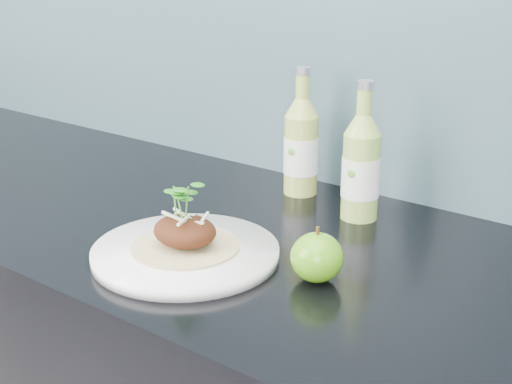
# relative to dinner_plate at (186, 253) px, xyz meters

# --- Properties ---
(dinner_plate) EXTENTS (0.35, 0.35, 0.02)m
(dinner_plate) POSITION_rel_dinner_plate_xyz_m (0.00, 0.00, 0.00)
(dinner_plate) COLOR white
(dinner_plate) RESTS_ON kitchen_counter
(pork_taco) EXTENTS (0.15, 0.15, 0.10)m
(pork_taco) POSITION_rel_dinner_plate_xyz_m (0.00, 0.00, 0.04)
(pork_taco) COLOR tan
(pork_taco) RESTS_ON dinner_plate
(green_apple) EXTENTS (0.09, 0.09, 0.08)m
(green_apple) POSITION_rel_dinner_plate_xyz_m (0.19, 0.05, 0.03)
(green_apple) COLOR #479410
(green_apple) RESTS_ON kitchen_counter
(cider_bottle_left) EXTENTS (0.08, 0.08, 0.22)m
(cider_bottle_left) POSITION_rel_dinner_plate_xyz_m (-0.03, 0.33, 0.08)
(cider_bottle_left) COLOR #A6B84C
(cider_bottle_left) RESTS_ON kitchen_counter
(cider_bottle_right) EXTENTS (0.08, 0.08, 0.22)m
(cider_bottle_right) POSITION_rel_dinner_plate_xyz_m (0.12, 0.29, 0.08)
(cider_bottle_right) COLOR #95BC4E
(cider_bottle_right) RESTS_ON kitchen_counter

